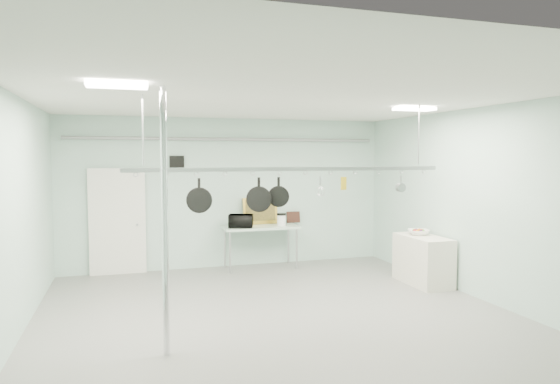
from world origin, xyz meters
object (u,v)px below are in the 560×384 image
object	(u,v)px
prep_table	(260,229)
skillet_left	(199,195)
side_cabinet	(423,260)
pot_rack	(293,167)
skillet_mid	(259,195)
skillet_right	(279,192)
chrome_pole	(165,223)
microwave	(241,221)
coffee_canister	(281,220)
fruit_bowl	(418,232)

from	to	relation	value
prep_table	skillet_left	bearing A→B (deg)	-118.13
prep_table	side_cabinet	distance (m)	3.39
prep_table	pot_rack	distance (m)	3.61
skillet_mid	skillet_right	world-z (taller)	same
chrome_pole	microwave	distance (m)	4.54
pot_rack	skillet_right	xyz separation A→B (m)	(-0.22, 0.00, -0.36)
skillet_mid	skillet_right	size ratio (longest dim) A/B	1.16
microwave	coffee_canister	size ratio (longest dim) A/B	2.18
pot_rack	chrome_pole	bearing A→B (deg)	-154.65
pot_rack	skillet_right	size ratio (longest dim) A/B	11.14
pot_rack	skillet_left	xyz separation A→B (m)	(-1.36, 0.00, -0.38)
chrome_pole	coffee_canister	size ratio (longest dim) A/B	14.12
pot_rack	microwave	xyz separation A→B (m)	(-0.05, 3.21, -1.19)
side_cabinet	skillet_right	world-z (taller)	skillet_right
chrome_pole	pot_rack	size ratio (longest dim) A/B	0.67
chrome_pole	prep_table	bearing A→B (deg)	61.29
side_cabinet	microwave	world-z (taller)	microwave
skillet_mid	chrome_pole	bearing A→B (deg)	-121.39
chrome_pole	fruit_bowl	size ratio (longest dim) A/B	8.02
chrome_pole	prep_table	distance (m)	4.85
pot_rack	coffee_canister	distance (m)	3.54
fruit_bowl	skillet_left	world-z (taller)	skillet_left
skillet_left	fruit_bowl	bearing A→B (deg)	28.23
prep_table	skillet_right	world-z (taller)	skillet_right
pot_rack	coffee_canister	world-z (taller)	pot_rack
coffee_canister	skillet_mid	bearing A→B (deg)	-112.83
side_cabinet	pot_rack	distance (m)	3.62
prep_table	pot_rack	world-z (taller)	pot_rack
chrome_pole	coffee_canister	bearing A→B (deg)	56.33
coffee_canister	fruit_bowl	world-z (taller)	coffee_canister
pot_rack	skillet_left	distance (m)	1.42
coffee_canister	skillet_left	xyz separation A→B (m)	(-2.21, -3.22, 0.84)
microwave	skillet_left	size ratio (longest dim) A/B	1.07
microwave	skillet_mid	bearing A→B (deg)	100.11
prep_table	fruit_bowl	world-z (taller)	fruit_bowl
fruit_bowl	skillet_right	size ratio (longest dim) A/B	0.93
microwave	chrome_pole	bearing A→B (deg)	84.05
prep_table	pot_rack	bearing A→B (deg)	-96.91
prep_table	skillet_mid	xyz separation A→B (m)	(-0.91, -3.30, 1.00)
prep_table	fruit_bowl	size ratio (longest dim) A/B	4.01
microwave	pot_rack	bearing A→B (deg)	109.19
side_cabinet	skillet_mid	bearing A→B (deg)	-162.37
chrome_pole	skillet_mid	size ratio (longest dim) A/B	6.40
chrome_pole	side_cabinet	distance (m)	5.37
coffee_canister	skillet_left	bearing A→B (deg)	-124.45
chrome_pole	pot_rack	distance (m)	2.19
prep_table	chrome_pole	bearing A→B (deg)	-118.71
fruit_bowl	skillet_right	bearing A→B (deg)	-158.08
prep_table	skillet_mid	distance (m)	3.57
coffee_canister	skillet_right	size ratio (longest dim) A/B	0.53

